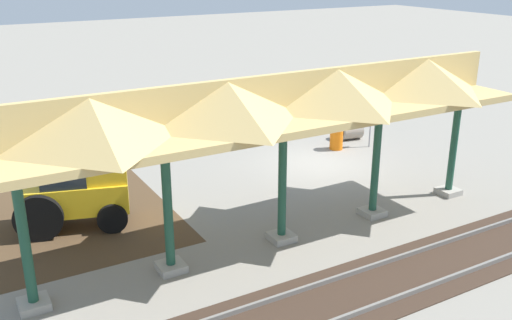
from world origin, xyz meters
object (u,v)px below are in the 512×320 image
object	(u,v)px
backhoe	(68,188)
traffic_barrel	(336,139)
stop_sign	(371,115)
concrete_pipe	(350,130)

from	to	relation	value
backhoe	traffic_barrel	xyz separation A→B (m)	(-11.59, -1.98, -0.82)
traffic_barrel	stop_sign	bearing A→B (deg)	162.12
backhoe	traffic_barrel	world-z (taller)	backhoe
stop_sign	traffic_barrel	size ratio (longest dim) A/B	2.24
stop_sign	backhoe	distance (m)	13.12
stop_sign	concrete_pipe	world-z (taller)	stop_sign
stop_sign	concrete_pipe	bearing A→B (deg)	-90.84
stop_sign	traffic_barrel	distance (m)	1.81
concrete_pipe	stop_sign	bearing A→B (deg)	89.16
backhoe	traffic_barrel	bearing A→B (deg)	-170.31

